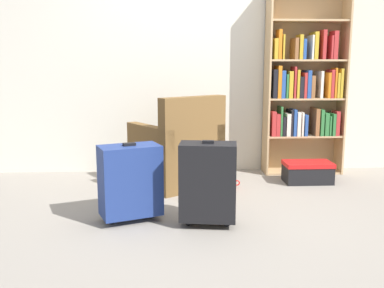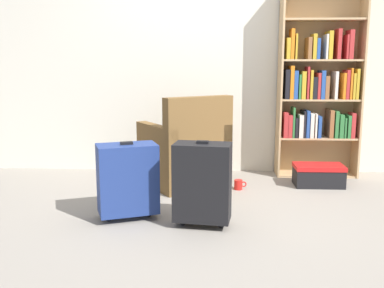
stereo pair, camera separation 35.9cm
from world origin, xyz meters
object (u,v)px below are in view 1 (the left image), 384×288
at_px(bookshelf, 303,85).
at_px(mug, 232,183).
at_px(storage_box, 308,172).
at_px(suitcase_navy_blue, 130,180).
at_px(suitcase_black, 208,182).
at_px(armchair, 178,154).

bearing_deg(bookshelf, mug, -144.56).
bearing_deg(mug, storage_box, 12.03).
bearing_deg(suitcase_navy_blue, bookshelf, 39.37).
bearing_deg(suitcase_black, storage_box, 45.42).
xyz_separation_m(suitcase_black, suitcase_navy_blue, (-0.58, 0.13, -0.02)).
xyz_separation_m(storage_box, suitcase_navy_blue, (-1.71, -1.01, 0.21)).
height_order(storage_box, suitcase_navy_blue, suitcase_navy_blue).
bearing_deg(storage_box, suitcase_black, -134.58).
relative_size(bookshelf, armchair, 2.10).
height_order(bookshelf, mug, bookshelf).
xyz_separation_m(storage_box, suitcase_black, (-1.13, -1.15, 0.23)).
relative_size(mug, storage_box, 0.25).
bearing_deg(storage_box, armchair, -179.16).
xyz_separation_m(bookshelf, suitcase_black, (-1.18, -1.58, -0.64)).
bearing_deg(bookshelf, armchair, -161.67).
distance_m(bookshelf, suitcase_black, 2.08).
height_order(bookshelf, suitcase_navy_blue, bookshelf).
xyz_separation_m(bookshelf, suitcase_navy_blue, (-1.77, -1.45, -0.65)).
distance_m(bookshelf, storage_box, 0.97).
relative_size(bookshelf, suitcase_black, 3.14).
distance_m(bookshelf, mug, 1.40).
bearing_deg(suitcase_black, suitcase_navy_blue, 167.05).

